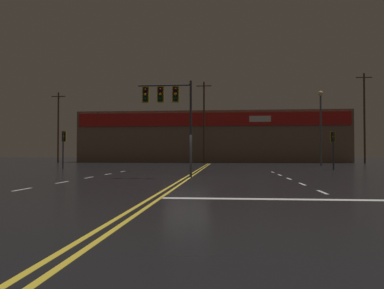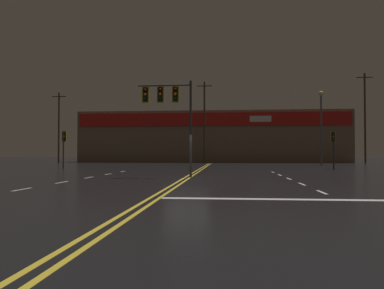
{
  "view_description": "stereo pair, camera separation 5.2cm",
  "coord_description": "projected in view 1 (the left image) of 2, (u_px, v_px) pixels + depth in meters",
  "views": [
    {
      "loc": [
        2.22,
        -21.21,
        1.42
      ],
      "look_at": [
        0.0,
        3.44,
        2.0
      ],
      "focal_mm": 35.0,
      "sensor_mm": 36.0,
      "label": 1
    },
    {
      "loc": [
        2.27,
        -21.21,
        1.42
      ],
      "look_at": [
        0.0,
        3.44,
        2.0
      ],
      "focal_mm": 35.0,
      "sensor_mm": 36.0,
      "label": 2
    }
  ],
  "objects": [
    {
      "name": "building_backdrop",
      "position": [
        212.0,
        138.0,
        61.69
      ],
      "size": [
        42.11,
        10.23,
        7.97
      ],
      "color": "#7A6651",
      "rests_on": "ground"
    },
    {
      "name": "streetlight_median_approach",
      "position": [
        321.0,
        117.0,
        43.22
      ],
      "size": [
        0.56,
        0.56,
        8.63
      ],
      "color": "#59595E",
      "rests_on": "ground"
    },
    {
      "name": "road_markings",
      "position": [
        206.0,
        181.0,
        19.15
      ],
      "size": [
        17.02,
        60.0,
        0.01
      ],
      "color": "gold",
      "rests_on": "ground"
    },
    {
      "name": "traffic_signal_corner_northwest",
      "position": [
        64.0,
        141.0,
        34.36
      ],
      "size": [
        0.42,
        0.36,
        3.47
      ],
      "color": "#38383D",
      "rests_on": "ground"
    },
    {
      "name": "utility_pole_row",
      "position": [
        214.0,
        121.0,
        54.81
      ],
      "size": [
        47.2,
        0.26,
        12.78
      ],
      "color": "#4C3828",
      "rests_on": "ground"
    },
    {
      "name": "ground_plane",
      "position": [
        187.0,
        178.0,
        21.29
      ],
      "size": [
        200.0,
        200.0,
        0.0
      ],
      "primitive_type": "plane",
      "color": "black"
    },
    {
      "name": "traffic_signal_corner_northeast",
      "position": [
        333.0,
        141.0,
        32.28
      ],
      "size": [
        0.42,
        0.36,
        3.33
      ],
      "color": "#38383D",
      "rests_on": "ground"
    },
    {
      "name": "traffic_signal_median",
      "position": [
        168.0,
        102.0,
        22.15
      ],
      "size": [
        3.23,
        0.36,
        5.71
      ],
      "color": "#38383D",
      "rests_on": "ground"
    }
  ]
}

